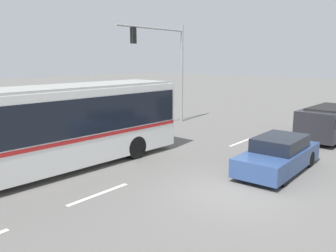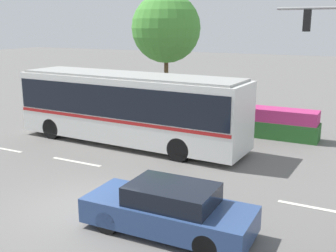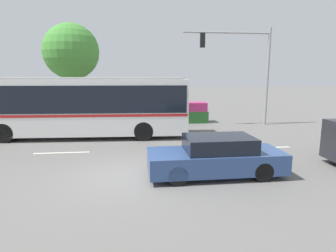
{
  "view_description": "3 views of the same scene",
  "coord_description": "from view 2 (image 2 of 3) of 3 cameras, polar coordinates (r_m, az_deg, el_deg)",
  "views": [
    {
      "loc": [
        -9.57,
        -5.28,
        4.3
      ],
      "look_at": [
        1.21,
        3.76,
        1.54
      ],
      "focal_mm": 36.84,
      "sensor_mm": 36.0,
      "label": 1
    },
    {
      "loc": [
        7.6,
        -9.28,
        5.42
      ],
      "look_at": [
        -0.19,
        5.91,
        1.22
      ],
      "focal_mm": 43.99,
      "sensor_mm": 36.0,
      "label": 2
    },
    {
      "loc": [
        0.38,
        -9.39,
        3.41
      ],
      "look_at": [
        1.82,
        3.71,
        1.02
      ],
      "focal_mm": 30.3,
      "sensor_mm": 36.0,
      "label": 3
    }
  ],
  "objects": [
    {
      "name": "ground_plane",
      "position": [
        13.16,
        -11.28,
        -10.78
      ],
      "size": [
        140.0,
        140.0,
        0.0
      ],
      "primitive_type": "plane",
      "color": "slate"
    },
    {
      "name": "city_bus",
      "position": [
        19.03,
        -5.5,
        2.97
      ],
      "size": [
        11.31,
        3.07,
        3.27
      ],
      "rotation": [
        0.0,
        0.0,
        3.1
      ],
      "color": "silver",
      "rests_on": "ground"
    },
    {
      "name": "sedan_foreground",
      "position": [
        11.15,
        0.14,
        -11.54
      ],
      "size": [
        4.6,
        1.84,
        1.36
      ],
      "rotation": [
        0.0,
        0.0,
        3.16
      ],
      "color": "navy",
      "rests_on": "ground"
    },
    {
      "name": "flowering_hedge",
      "position": [
        21.39,
        9.77,
        0.9
      ],
      "size": [
        7.91,
        1.22,
        1.45
      ],
      "color": "#286028",
      "rests_on": "ground"
    },
    {
      "name": "street_tree_left",
      "position": [
        26.87,
        -0.25,
        13.4
      ],
      "size": [
        4.41,
        4.41,
        7.44
      ],
      "color": "brown",
      "rests_on": "ground"
    },
    {
      "name": "lane_stripe_near",
      "position": [
        17.2,
        -12.58,
        -4.87
      ],
      "size": [
        2.4,
        0.16,
        0.01
      ],
      "primitive_type": "cube",
      "color": "silver",
      "rests_on": "ground"
    },
    {
      "name": "lane_stripe_mid",
      "position": [
        13.52,
        20.06,
        -10.68
      ],
      "size": [
        2.4,
        0.16,
        0.01
      ],
      "primitive_type": "cube",
      "color": "silver",
      "rests_on": "ground"
    },
    {
      "name": "lane_stripe_far",
      "position": [
        20.0,
        -22.03,
        -2.92
      ],
      "size": [
        2.4,
        0.16,
        0.01
      ],
      "primitive_type": "cube",
      "color": "silver",
      "rests_on": "ground"
    }
  ]
}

